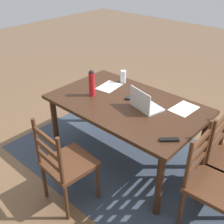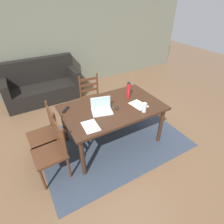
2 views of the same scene
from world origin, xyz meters
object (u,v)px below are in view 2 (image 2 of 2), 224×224
(water_bottle, at_px, (128,90))
(chair_far_head, at_px, (92,99))
(laptop, at_px, (101,108))
(tv_remote, at_px, (66,110))
(drinking_glass, at_px, (144,107))
(chair_left_far, at_px, (45,135))
(chair_left_near, at_px, (52,152))
(computer_mouse, at_px, (117,108))
(dining_table, at_px, (113,111))
(couch, at_px, (43,86))

(water_bottle, bearing_deg, chair_far_head, 117.55)
(laptop, xyz_separation_m, tv_remote, (-0.50, 0.31, -0.05))
(water_bottle, relative_size, tv_remote, 1.81)
(drinking_glass, bearing_deg, chair_far_head, 105.91)
(chair_left_far, bearing_deg, laptop, -14.21)
(chair_left_near, distance_m, tv_remote, 0.71)
(chair_left_far, bearing_deg, computer_mouse, -14.04)
(laptop, relative_size, water_bottle, 1.19)
(dining_table, relative_size, drinking_glass, 10.63)
(dining_table, bearing_deg, chair_left_far, 169.50)
(couch, distance_m, laptop, 2.42)
(chair_far_head, relative_size, tv_remote, 5.59)
(chair_far_head, distance_m, couch, 1.60)
(chair_left_far, relative_size, chair_left_near, 1.00)
(chair_far_head, bearing_deg, laptop, -103.74)
(dining_table, bearing_deg, tv_remote, 158.22)
(couch, bearing_deg, drinking_glass, -67.25)
(chair_left_near, xyz_separation_m, tv_remote, (0.41, 0.49, 0.31))
(computer_mouse, bearing_deg, drinking_glass, -16.19)
(laptop, bearing_deg, tv_remote, 148.34)
(tv_remote, bearing_deg, water_bottle, -141.72)
(chair_left_near, bearing_deg, tv_remote, 50.35)
(chair_left_near, bearing_deg, laptop, 11.41)
(chair_left_far, height_order, laptop, laptop)
(drinking_glass, bearing_deg, water_bottle, 86.08)
(dining_table, bearing_deg, chair_far_head, 89.77)
(dining_table, height_order, laptop, laptop)
(dining_table, distance_m, laptop, 0.26)
(chair_far_head, bearing_deg, couch, 118.39)
(chair_left_far, xyz_separation_m, chair_far_head, (1.13, 0.68, 0.00))
(chair_left_near, distance_m, water_bottle, 1.63)
(laptop, bearing_deg, chair_left_far, 165.79)
(chair_far_head, xyz_separation_m, couch, (-0.76, 1.40, -0.11))
(dining_table, relative_size, water_bottle, 5.44)
(chair_left_near, distance_m, laptop, 0.99)
(drinking_glass, relative_size, computer_mouse, 1.57)
(drinking_glass, xyz_separation_m, tv_remote, (-1.08, 0.66, -0.07))
(couch, bearing_deg, chair_left_near, -98.44)
(chair_left_far, relative_size, chair_far_head, 1.00)
(chair_left_far, xyz_separation_m, tv_remote, (0.41, 0.08, 0.31))
(chair_left_near, bearing_deg, chair_far_head, 44.04)
(couch, xyz_separation_m, water_bottle, (1.15, -2.16, 0.57))
(chair_left_near, relative_size, couch, 0.53)
(drinking_glass, relative_size, tv_remote, 0.92)
(drinking_glass, bearing_deg, dining_table, 133.95)
(chair_far_head, distance_m, computer_mouse, 1.02)
(chair_left_near, bearing_deg, couch, 81.56)
(chair_far_head, bearing_deg, dining_table, -90.23)
(water_bottle, bearing_deg, tv_remote, 171.97)
(dining_table, height_order, couch, couch)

